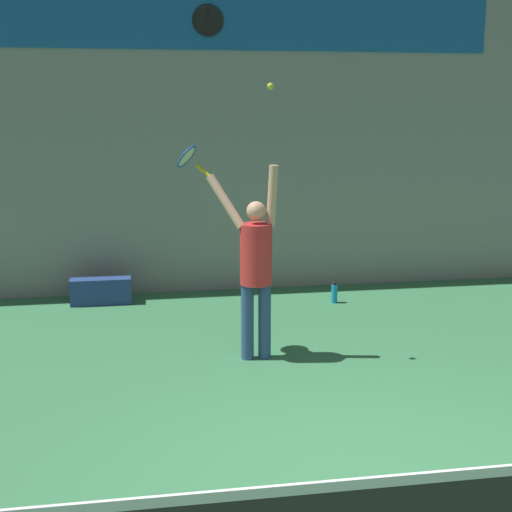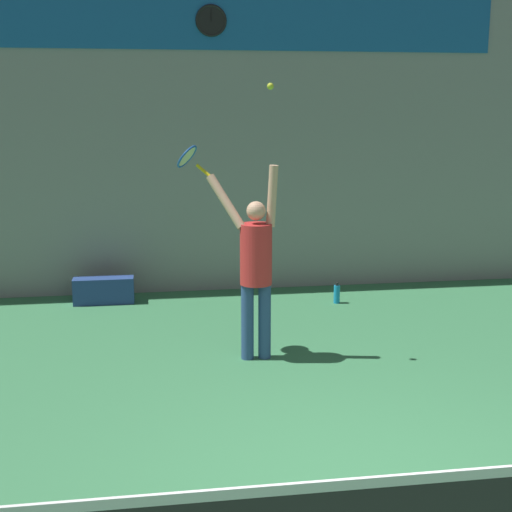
% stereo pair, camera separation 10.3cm
% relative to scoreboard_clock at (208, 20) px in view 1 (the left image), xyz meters
% --- Properties ---
extents(ground_plane, '(18.00, 18.00, 0.00)m').
position_rel_scoreboard_clock_xyz_m(ground_plane, '(0.56, -5.71, -3.67)').
color(ground_plane, '#387A4C').
extents(back_wall, '(18.00, 0.10, 5.00)m').
position_rel_scoreboard_clock_xyz_m(back_wall, '(0.56, 0.08, -1.17)').
color(back_wall, gray).
rests_on(back_wall, ground_plane).
extents(sponsor_banner, '(6.69, 0.02, 0.74)m').
position_rel_scoreboard_clock_xyz_m(sponsor_banner, '(0.56, 0.02, -0.00)').
color(sponsor_banner, '#195B9E').
extents(scoreboard_clock, '(0.41, 0.04, 0.41)m').
position_rel_scoreboard_clock_xyz_m(scoreboard_clock, '(0.00, 0.00, 0.00)').
color(scoreboard_clock, black).
extents(tennis_player, '(0.73, 0.46, 2.00)m').
position_rel_scoreboard_clock_xyz_m(tennis_player, '(0.16, -2.82, -2.66)').
color(tennis_player, '#2D4C7F').
rests_on(tennis_player, ground_plane).
extents(tennis_racket, '(0.39, 0.34, 0.33)m').
position_rel_scoreboard_clock_xyz_m(tennis_racket, '(-0.48, -2.48, -1.61)').
color(tennis_racket, yellow).
extents(tennis_ball, '(0.06, 0.06, 0.06)m').
position_rel_scoreboard_clock_xyz_m(tennis_ball, '(0.29, -2.90, -0.91)').
color(tennis_ball, '#CCDB2D').
extents(water_bottle, '(0.08, 0.08, 0.28)m').
position_rel_scoreboard_clock_xyz_m(water_bottle, '(1.54, -0.90, -3.54)').
color(water_bottle, '#198CCC').
rests_on(water_bottle, ground_plane).
extents(equipment_bag, '(0.79, 0.25, 0.35)m').
position_rel_scoreboard_clock_xyz_m(equipment_bag, '(-1.51, -0.44, -3.49)').
color(equipment_bag, navy).
rests_on(equipment_bag, ground_plane).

